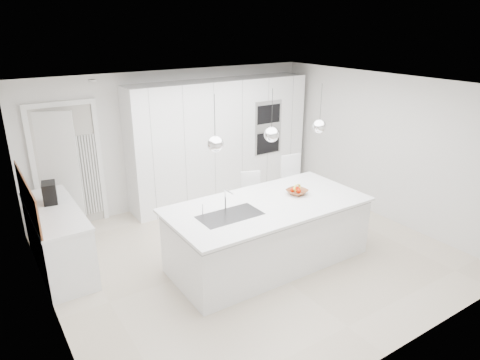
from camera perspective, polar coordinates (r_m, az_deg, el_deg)
floor at (r=6.54m, az=1.46°, el=-9.85°), size 5.50×5.50×0.00m
wall_back at (r=8.09m, az=-8.61°, el=5.52°), size 5.50×0.00×5.50m
wall_left at (r=5.08m, az=-24.95°, el=-5.30°), size 0.00×5.00×5.00m
ceiling at (r=5.71m, az=1.69°, el=12.41°), size 5.50×5.50×0.00m
tall_cabinets at (r=8.22m, az=-2.61°, el=5.24°), size 3.60×0.60×2.30m
oven_stack at (r=8.41m, az=3.78°, el=6.96°), size 0.62×0.04×1.05m
doorway_frame at (r=7.57m, az=-21.90°, el=1.43°), size 1.11×0.08×2.13m
hallway_door at (r=7.49m, az=-23.65°, el=0.82°), size 0.76×0.38×2.00m
radiator at (r=7.67m, az=-19.40°, el=0.61°), size 0.32×0.04×1.40m
left_base_cabinets at (r=6.54m, az=-23.07°, el=-7.32°), size 0.60×1.80×0.86m
left_worktop at (r=6.36m, az=-23.62°, el=-3.71°), size 0.62×1.82×0.04m
oak_backsplash at (r=6.23m, az=-26.54°, el=-1.96°), size 0.02×1.80×0.50m
island_base at (r=6.17m, az=3.87°, el=-7.30°), size 2.80×1.20×0.86m
island_worktop at (r=6.01m, az=3.68°, el=-3.31°), size 2.84×1.40×0.04m
island_sink at (r=5.66m, az=-1.33°, el=-5.48°), size 0.84×0.44×0.18m
island_tap at (r=5.75m, az=-1.98°, el=-2.57°), size 0.02×0.02×0.30m
pendant_left at (r=5.18m, az=-3.31°, el=4.80°), size 0.20×0.20×0.20m
pendant_mid at (r=5.64m, az=4.22°, el=6.06°), size 0.20×0.20×0.20m
pendant_right at (r=6.18m, az=10.55°, el=7.03°), size 0.20×0.20×0.20m
fruit_bowl at (r=6.35m, az=7.61°, el=-1.59°), size 0.34×0.34×0.07m
espresso_machine at (r=6.53m, az=-24.06°, el=-1.56°), size 0.22×0.31×0.30m
bar_stool_left at (r=6.97m, az=1.99°, el=-3.16°), size 0.47×0.55×1.02m
bar_stool_right at (r=7.42m, az=7.37°, el=-1.25°), size 0.44×0.57×1.15m
apple_a at (r=6.30m, az=7.81°, el=-1.48°), size 0.07×0.07×0.07m
apple_b at (r=6.35m, az=7.68°, el=-1.25°), size 0.08×0.08×0.08m
apple_c at (r=6.33m, az=7.02°, el=-1.34°), size 0.07×0.07×0.07m
banana_bunch at (r=6.32m, az=7.61°, el=-1.01°), size 0.21×0.16×0.19m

